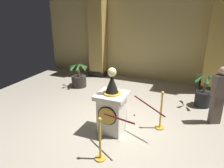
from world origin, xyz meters
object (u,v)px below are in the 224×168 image
Objects in this scene: stanchion_near at (100,145)px; stanchion_far at (161,116)px; potted_palm_left at (79,79)px; bystander_guest at (219,94)px; potted_palm_right at (203,96)px; pedestal_clock at (112,108)px.

stanchion_far reaches higher than stanchion_near.
bystander_guest reaches higher than potted_palm_left.
stanchion_far is 2.08m from potted_palm_right.
stanchion_far is at bearing -147.02° from bystander_guest.
stanchion_near is 0.88× the size of potted_palm_right.
potted_palm_right is (1.88, 3.52, 0.02)m from stanchion_near.
bystander_guest is (0.33, -0.99, 0.48)m from potted_palm_right.
stanchion_far is 1.05× the size of potted_palm_left.
stanchion_near is (0.19, -1.07, -0.31)m from pedestal_clock.
bystander_guest reaches higher than stanchion_near.
potted_palm_left is at bearing 168.42° from bystander_guest.
pedestal_clock reaches higher than stanchion_near.
bystander_guest is at bearing 32.98° from stanchion_far.
stanchion_far is at bearing -27.56° from potted_palm_left.
pedestal_clock is 1.71× the size of stanchion_near.
pedestal_clock is at bearing -150.71° from stanchion_far.
potted_palm_right is at bearing 61.95° from stanchion_near.
pedestal_clock is 1.70× the size of potted_palm_left.
stanchion_near is 1.91m from stanchion_far.
potted_palm_left is 4.48m from potted_palm_right.
stanchion_near is at bearing -131.09° from bystander_guest.
stanchion_far is (0.90, 1.69, 0.02)m from stanchion_near.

